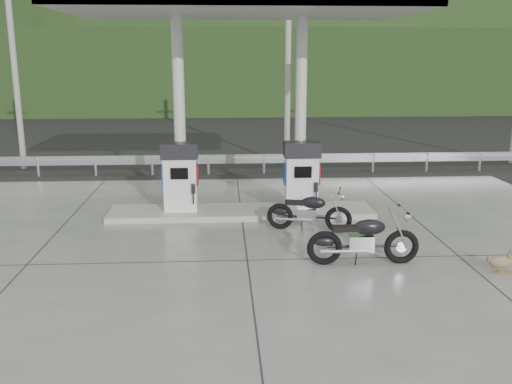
{
  "coord_description": "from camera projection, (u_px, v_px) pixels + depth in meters",
  "views": [
    {
      "loc": [
        -0.48,
        -12.18,
        4.17
      ],
      "look_at": [
        0.3,
        1.0,
        1.0
      ],
      "focal_mm": 40.0,
      "sensor_mm": 36.0,
      "label": 1
    }
  ],
  "objects": [
    {
      "name": "forested_hills",
      "position": [
        226.0,
        90.0,
        71.06
      ],
      "size": [
        100.0,
        40.0,
        140.0
      ],
      "primitive_type": null,
      "color": "black",
      "rests_on": "ground"
    },
    {
      "name": "tree_band",
      "position": [
        228.0,
        72.0,
        41.24
      ],
      "size": [
        80.0,
        6.0,
        6.0
      ],
      "primitive_type": "cube",
      "color": "black",
      "rests_on": "ground"
    },
    {
      "name": "pump_island",
      "position": [
        241.0,
        212.0,
        15.23
      ],
      "size": [
        7.0,
        1.4,
        0.15
      ],
      "primitive_type": "cube",
      "color": "gray",
      "rests_on": "forecourt_apron"
    },
    {
      "name": "gas_pump_right",
      "position": [
        302.0,
        176.0,
        15.09
      ],
      "size": [
        0.95,
        0.55,
        1.8
      ],
      "primitive_type": null,
      "color": "silver",
      "rests_on": "pump_island"
    },
    {
      "name": "canopy_column_left",
      "position": [
        179.0,
        114.0,
        14.92
      ],
      "size": [
        0.3,
        0.3,
        5.0
      ],
      "primitive_type": "cylinder",
      "color": "silver",
      "rests_on": "pump_island"
    },
    {
      "name": "canopy_roof",
      "position": [
        240.0,
        5.0,
        14.0
      ],
      "size": [
        8.5,
        5.0,
        0.4
      ],
      "primitive_type": "cube",
      "color": "beige",
      "rests_on": "canopy_column_left"
    },
    {
      "name": "motorcycle_right",
      "position": [
        363.0,
        240.0,
        11.55
      ],
      "size": [
        2.15,
        0.71,
        1.02
      ],
      "primitive_type": null,
      "rotation": [
        0.0,
        0.0,
        -0.01
      ],
      "color": "black",
      "rests_on": "forecourt_apron"
    },
    {
      "name": "ground",
      "position": [
        245.0,
        246.0,
        12.82
      ],
      "size": [
        160.0,
        160.0,
        0.0
      ],
      "primitive_type": "plane",
      "color": "black",
      "rests_on": "ground"
    },
    {
      "name": "gas_pump_left",
      "position": [
        180.0,
        177.0,
        14.91
      ],
      "size": [
        0.95,
        0.55,
        1.8
      ],
      "primitive_type": null,
      "color": "silver",
      "rests_on": "pump_island"
    },
    {
      "name": "motorcycle_left",
      "position": [
        309.0,
        212.0,
        13.78
      ],
      "size": [
        2.02,
        1.09,
        0.91
      ],
      "primitive_type": null,
      "rotation": [
        0.0,
        0.0,
        -0.27
      ],
      "color": "black",
      "rests_on": "forecourt_apron"
    },
    {
      "name": "utility_pole_b",
      "position": [
        288.0,
        60.0,
        21.23
      ],
      "size": [
        0.22,
        0.22,
        8.0
      ],
      "primitive_type": "cylinder",
      "color": "gray",
      "rests_on": "ground"
    },
    {
      "name": "duck",
      "position": [
        500.0,
        262.0,
        11.16
      ],
      "size": [
        0.57,
        0.18,
        0.41
      ],
      "primitive_type": null,
      "rotation": [
        0.0,
        0.0,
        -0.03
      ],
      "color": "brown",
      "rests_on": "forecourt_apron"
    },
    {
      "name": "guardrail",
      "position": [
        236.0,
        154.0,
        20.42
      ],
      "size": [
        26.0,
        0.16,
        1.42
      ],
      "primitive_type": null,
      "color": "#9B9CA2",
      "rests_on": "ground"
    },
    {
      "name": "forecourt_apron",
      "position": [
        245.0,
        245.0,
        12.82
      ],
      "size": [
        18.0,
        14.0,
        0.02
      ],
      "primitive_type": "cube",
      "color": "slate",
      "rests_on": "ground"
    },
    {
      "name": "road",
      "position": [
        234.0,
        157.0,
        23.98
      ],
      "size": [
        60.0,
        7.0,
        0.01
      ],
      "primitive_type": "cube",
      "color": "black",
      "rests_on": "ground"
    },
    {
      "name": "utility_pole_a",
      "position": [
        14.0,
        60.0,
        20.65
      ],
      "size": [
        0.22,
        0.22,
        8.0
      ],
      "primitive_type": "cylinder",
      "color": "gray",
      "rests_on": "ground"
    },
    {
      "name": "canopy_column_right",
      "position": [
        301.0,
        113.0,
        15.11
      ],
      "size": [
        0.3,
        0.3,
        5.0
      ],
      "primitive_type": "cylinder",
      "color": "silver",
      "rests_on": "pump_island"
    }
  ]
}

